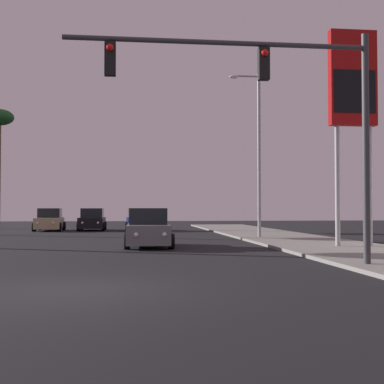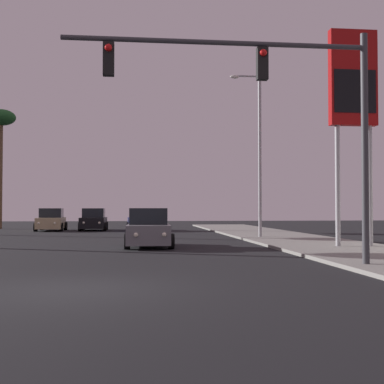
{
  "view_description": "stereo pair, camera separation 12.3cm",
  "coord_description": "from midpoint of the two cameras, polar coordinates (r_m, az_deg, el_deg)",
  "views": [
    {
      "loc": [
        1.11,
        -11.19,
        1.67
      ],
      "look_at": [
        3.68,
        10.76,
        2.35
      ],
      "focal_mm": 50.0,
      "sensor_mm": 36.0,
      "label": 1
    },
    {
      "loc": [
        1.23,
        -11.2,
        1.67
      ],
      "look_at": [
        3.68,
        10.76,
        2.35
      ],
      "focal_mm": 50.0,
      "sensor_mm": 36.0,
      "label": 2
    }
  ],
  "objects": [
    {
      "name": "car_tan",
      "position": [
        41.45,
        -14.71,
        -2.96
      ],
      "size": [
        2.04,
        4.34,
        1.68
      ],
      "rotation": [
        0.0,
        0.0,
        3.17
      ],
      "color": "tan",
      "rests_on": "ground"
    },
    {
      "name": "car_black",
      "position": [
        41.4,
        -10.36,
        -2.99
      ],
      "size": [
        2.04,
        4.32,
        1.68
      ],
      "rotation": [
        0.0,
        0.0,
        3.13
      ],
      "color": "black",
      "rests_on": "ground"
    },
    {
      "name": "palm_tree_far",
      "position": [
        46.96,
        -19.65,
        6.76
      ],
      "size": [
        2.4,
        2.4,
        9.83
      ],
      "color": "brown",
      "rests_on": "ground"
    },
    {
      "name": "street_lamp",
      "position": [
        29.74,
        7.12,
        4.91
      ],
      "size": [
        1.74,
        0.24,
        9.0
      ],
      "color": "#99999E",
      "rests_on": "sidewalk_right"
    },
    {
      "name": "car_blue",
      "position": [
        40.46,
        -5.43,
        -3.04
      ],
      "size": [
        2.04,
        4.34,
        1.68
      ],
      "rotation": [
        0.0,
        0.0,
        3.18
      ],
      "color": "navy",
      "rests_on": "ground"
    },
    {
      "name": "gas_station_sign",
      "position": [
        23.66,
        16.95,
        10.39
      ],
      "size": [
        2.0,
        0.42,
        9.0
      ],
      "color": "#99999E",
      "rests_on": "sidewalk_right"
    },
    {
      "name": "sidewalk_right",
      "position": [
        22.83,
        15.13,
        -5.74
      ],
      "size": [
        5.0,
        60.0,
        0.12
      ],
      "color": "gray",
      "rests_on": "ground"
    },
    {
      "name": "ground_plane",
      "position": [
        11.38,
        -12.38,
        -10.15
      ],
      "size": [
        120.0,
        120.0,
        0.0
      ],
      "primitive_type": "plane",
      "color": "black"
    },
    {
      "name": "traffic_light_mast",
      "position": [
        15.22,
        9.39,
        10.09
      ],
      "size": [
        8.51,
        0.36,
        6.5
      ],
      "color": "#38383D",
      "rests_on": "sidewalk_right"
    },
    {
      "name": "car_grey",
      "position": [
        23.32,
        -4.52,
        -3.99
      ],
      "size": [
        2.04,
        4.34,
        1.68
      ],
      "rotation": [
        0.0,
        0.0,
        3.11
      ],
      "color": "slate",
      "rests_on": "ground"
    }
  ]
}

